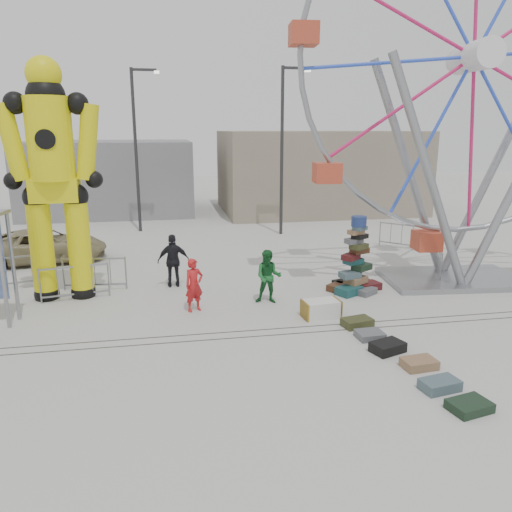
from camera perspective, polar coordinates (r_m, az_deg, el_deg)
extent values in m
plane|color=#9E9E99|center=(12.46, 3.00, -10.08)|extent=(90.00, 90.00, 0.00)
cube|color=#47443F|center=(12.99, 2.39, -8.99)|extent=(40.00, 0.04, 0.01)
cube|color=#47443F|center=(13.35, 2.00, -8.32)|extent=(40.00, 0.04, 0.01)
cube|color=gray|center=(32.61, 7.02, 9.59)|extent=(12.00, 8.00, 5.00)
cube|color=gray|center=(33.32, -16.26, 8.71)|extent=(10.00, 8.00, 4.40)
cylinder|color=#2D2D30|center=(24.71, 2.97, 11.67)|extent=(0.16, 0.16, 8.00)
cube|color=#2D2D30|center=(24.98, 4.52, 20.63)|extent=(1.20, 0.15, 0.12)
cube|color=silver|center=(25.13, 5.93, 20.34)|extent=(0.25, 0.25, 0.12)
cylinder|color=#2D2D30|center=(26.09, -13.56, 11.44)|extent=(0.16, 0.16, 8.00)
cube|color=#2D2D30|center=(26.18, -12.69, 20.06)|extent=(1.20, 0.15, 0.12)
cube|color=silver|center=(26.16, -11.28, 19.91)|extent=(0.25, 0.25, 0.12)
cube|color=#1A4D4F|center=(16.24, 10.59, -3.90)|extent=(0.97, 0.86, 0.26)
cube|color=#4F1518|center=(16.88, 12.73, -3.35)|extent=(0.87, 0.72, 0.24)
cube|color=#4A2A17|center=(16.58, 9.35, -3.54)|extent=(0.85, 0.81, 0.22)
cube|color=#3C3F1F|center=(17.20, 11.50, -2.95)|extent=(0.85, 0.73, 0.24)
cube|color=slate|center=(16.37, 12.44, -3.96)|extent=(0.82, 0.76, 0.20)
cube|color=black|center=(17.02, 9.96, -3.09)|extent=(0.77, 0.64, 0.22)
cube|color=#926C4A|center=(16.58, 11.35, -2.69)|extent=(0.85, 0.77, 0.22)
cube|color=#4A616A|center=(16.36, 10.70, -2.11)|extent=(0.73, 0.58, 0.20)
cube|color=#1A2F1E|center=(16.61, 11.99, -1.21)|extent=(0.75, 0.69, 0.20)
cube|color=#1A4D4F|center=(16.52, 11.07, -0.57)|extent=(0.71, 0.60, 0.18)
cube|color=#4F1518|center=(16.31, 10.79, -0.09)|extent=(0.70, 0.68, 0.18)
cube|color=#4A2A17|center=(16.47, 11.74, 0.65)|extent=(0.64, 0.52, 0.18)
cube|color=#3C3F1F|center=(16.26, 11.67, 1.09)|extent=(0.68, 0.62, 0.16)
cube|color=slate|center=(16.24, 11.12, 1.69)|extent=(0.59, 0.47, 0.16)
cube|color=black|center=(16.28, 11.79, 2.23)|extent=(0.61, 0.56, 0.14)
cube|color=#926C4A|center=(16.19, 11.37, 2.69)|extent=(0.56, 0.47, 0.14)
cube|color=#4A616A|center=(16.17, 11.79, 3.13)|extent=(0.55, 0.51, 0.12)
cylinder|color=navy|center=(16.13, 11.68, 3.90)|extent=(0.48, 0.48, 0.32)
sphere|color=black|center=(16.89, -22.77, -4.03)|extent=(0.75, 0.75, 0.75)
cylinder|color=yellow|center=(16.52, -23.25, 0.72)|extent=(0.69, 0.69, 3.17)
sphere|color=black|center=(16.26, -23.80, 6.16)|extent=(0.79, 0.79, 0.79)
sphere|color=black|center=(16.69, -19.11, -3.90)|extent=(0.75, 0.75, 0.75)
cylinder|color=yellow|center=(16.32, -19.52, 0.91)|extent=(0.69, 0.69, 3.17)
sphere|color=black|center=(16.05, -19.99, 6.43)|extent=(0.79, 0.79, 0.79)
cube|color=yellow|center=(16.12, -21.98, 6.99)|extent=(1.40, 0.81, 0.69)
cylinder|color=yellow|center=(16.02, -22.48, 12.27)|extent=(1.29, 1.29, 2.38)
sphere|color=black|center=(16.05, -22.90, 16.50)|extent=(1.09, 1.09, 1.09)
sphere|color=yellow|center=(16.09, -23.12, 18.61)|extent=(0.99, 0.99, 0.99)
sphere|color=black|center=(16.22, -25.85, 15.47)|extent=(0.63, 0.63, 0.63)
cylinder|color=yellow|center=(16.26, -26.11, 11.57)|extent=(0.82, 0.52, 2.23)
sphere|color=black|center=(16.35, -26.03, 7.73)|extent=(0.52, 0.52, 0.52)
sphere|color=black|center=(15.90, -19.74, 16.09)|extent=(0.63, 0.63, 0.63)
cylinder|color=yellow|center=(15.86, -18.68, 12.22)|extent=(0.82, 0.52, 2.23)
sphere|color=black|center=(15.91, -18.01, 8.33)|extent=(0.52, 0.52, 0.52)
cube|color=gray|center=(18.62, 21.46, -2.43)|extent=(4.81, 3.16, 0.18)
cylinder|color=gray|center=(16.61, 19.26, 8.43)|extent=(3.20, 0.57, 7.43)
cylinder|color=gray|center=(18.12, 17.14, 9.03)|extent=(3.20, 0.57, 7.43)
cylinder|color=gray|center=(19.41, 25.27, 8.62)|extent=(3.20, 0.57, 7.43)
cylinder|color=white|center=(18.05, 23.68, 20.16)|extent=(1.10, 2.09, 0.92)
torus|color=gray|center=(18.05, 23.68, 20.16)|extent=(11.15, 1.21, 11.18)
cube|color=#B23D26|center=(18.32, 21.82, 1.42)|extent=(0.90, 0.90, 0.64)
cylinder|color=gray|center=(14.78, -26.49, -1.40)|extent=(0.10, 0.10, 3.04)
cube|color=silver|center=(14.19, 7.43, -6.01)|extent=(1.08, 0.69, 0.48)
cube|color=#3C3F1F|center=(13.74, 11.49, -7.45)|extent=(0.88, 0.65, 0.23)
cube|color=slate|center=(13.09, 12.89, -8.78)|extent=(0.69, 0.59, 0.18)
cube|color=black|center=(12.42, 14.81, -10.03)|extent=(0.91, 0.75, 0.25)
cube|color=#926C4A|center=(11.86, 18.14, -11.59)|extent=(0.79, 0.57, 0.21)
cube|color=#4A616A|center=(11.08, 20.26, -13.64)|extent=(0.85, 0.59, 0.23)
cube|color=#1A2F1E|center=(10.57, 23.20, -15.48)|extent=(0.87, 0.69, 0.19)
imported|color=red|center=(14.48, -7.09, -3.32)|extent=(0.67, 0.58, 1.56)
imported|color=#165B25|center=(15.04, 1.44, -2.38)|extent=(0.94, 0.82, 1.64)
imported|color=black|center=(16.79, -9.42, -0.53)|extent=(1.07, 0.48, 1.78)
imported|color=#90855C|center=(21.45, -23.04, 1.10)|extent=(4.97, 2.82, 1.31)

